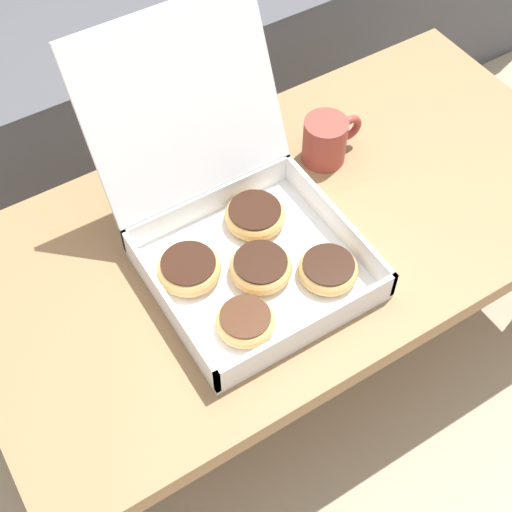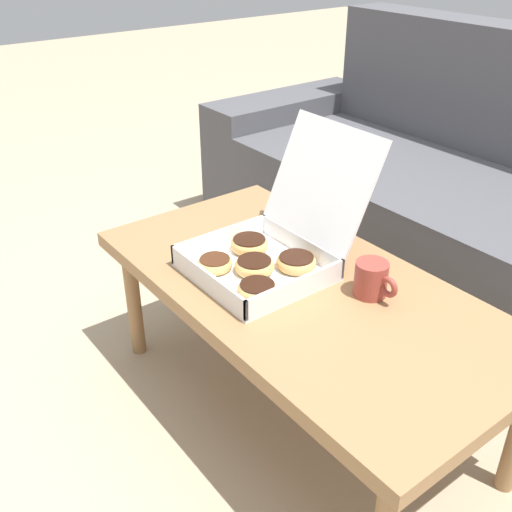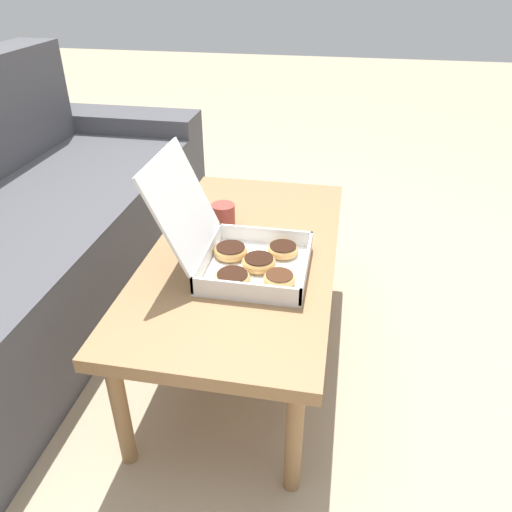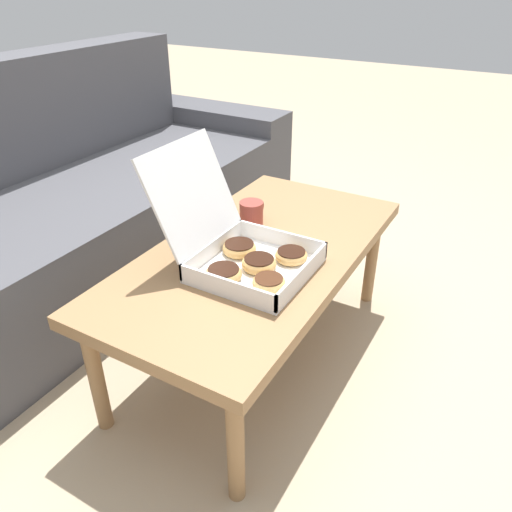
{
  "view_description": "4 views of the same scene",
  "coord_description": "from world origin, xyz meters",
  "views": [
    {
      "loc": [
        -0.46,
        -0.76,
        1.36
      ],
      "look_at": [
        -0.11,
        -0.19,
        0.47
      ],
      "focal_mm": 50.0,
      "sensor_mm": 36.0,
      "label": 1
    },
    {
      "loc": [
        0.92,
        -0.98,
        1.21
      ],
      "look_at": [
        -0.11,
        -0.19,
        0.47
      ],
      "focal_mm": 42.0,
      "sensor_mm": 36.0,
      "label": 2
    },
    {
      "loc": [
        -1.33,
        -0.42,
        1.22
      ],
      "look_at": [
        -0.11,
        -0.19,
        0.47
      ],
      "focal_mm": 35.0,
      "sensor_mm": 36.0,
      "label": 3
    },
    {
      "loc": [
        -1.17,
        -0.8,
        1.19
      ],
      "look_at": [
        -0.11,
        -0.19,
        0.47
      ],
      "focal_mm": 35.0,
      "sensor_mm": 36.0,
      "label": 4
    }
  ],
  "objects": [
    {
      "name": "coffee_table",
      "position": [
        0.0,
        -0.13,
        0.38
      ],
      "size": [
        1.13,
        0.58,
        0.42
      ],
      "color": "#997047",
      "rests_on": "ground_plane"
    },
    {
      "name": "pastry_box",
      "position": [
        -0.11,
        -0.15,
        0.47
      ],
      "size": [
        0.32,
        0.43,
        0.34
      ],
      "color": "white",
      "rests_on": "coffee_table"
    },
    {
      "name": "coffee_mug",
      "position": [
        0.14,
        -0.03,
        0.46
      ],
      "size": [
        0.12,
        0.08,
        0.09
      ],
      "color": "#993D33",
      "rests_on": "coffee_table"
    },
    {
      "name": "ground_plane",
      "position": [
        0.0,
        0.0,
        0.0
      ],
      "size": [
        12.0,
        12.0,
        0.0
      ],
      "primitive_type": "plane",
      "color": "tan"
    }
  ]
}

